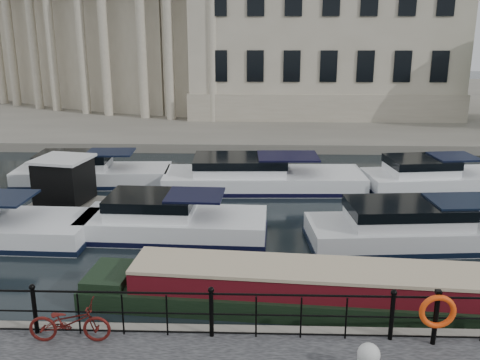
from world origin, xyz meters
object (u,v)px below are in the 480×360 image
life_ring_post (437,312)px  harbour_hut (65,185)px  bicycle (70,322)px  narrowboat (344,297)px  mooring_bollard (368,360)px

life_ring_post → harbour_hut: 15.96m
bicycle → harbour_hut: harbour_hut is taller
narrowboat → mooring_bollard: bearing=-86.6°
mooring_bollard → harbour_hut: 15.54m
life_ring_post → mooring_bollard: bearing=-147.5°
bicycle → narrowboat: bearing=-70.4°
life_ring_post → narrowboat: (-1.58, 2.46, -1.00)m
harbour_hut → life_ring_post: bearing=-31.3°
life_ring_post → harbour_hut: size_ratio=0.40×
harbour_hut → bicycle: bearing=-59.6°
life_ring_post → narrowboat: size_ratio=0.09×
mooring_bollard → narrowboat: (0.08, 3.51, -0.51)m
life_ring_post → harbour_hut: (-11.90, 10.62, -0.41)m
mooring_bollard → life_ring_post: life_ring_post is taller
bicycle → narrowboat: size_ratio=0.13×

